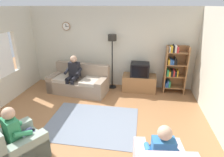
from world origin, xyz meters
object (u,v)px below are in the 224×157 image
object	(u,v)px
armchair_near_window	(16,147)
person_on_couch	(73,73)
bookshelf	(174,68)
floor_lamp	(112,47)
person_in_right_armchair	(161,151)
couch	(79,83)
person_in_left_armchair	(18,131)
tv_stand	(139,83)
tv	(140,69)

from	to	relation	value
armchair_near_window	person_on_couch	xyz separation A→B (m)	(0.06, 2.94, 0.41)
bookshelf	floor_lamp	world-z (taller)	floor_lamp
person_in_right_armchair	couch	bearing A→B (deg)	127.98
couch	armchair_near_window	size ratio (longest dim) A/B	1.71
floor_lamp	person_in_right_armchair	distance (m)	3.92
couch	person_on_couch	xyz separation A→B (m)	(-0.13, -0.11, 0.39)
floor_lamp	person_in_left_armchair	bearing A→B (deg)	-108.70
bookshelf	person_on_couch	size ratio (longest dim) A/B	1.28
couch	person_on_couch	size ratio (longest dim) A/B	1.62
armchair_near_window	person_on_couch	bearing A→B (deg)	88.89
person_in_left_armchair	person_in_right_armchair	xyz separation A→B (m)	(2.54, -0.09, 0.00)
tv_stand	person_in_left_armchair	bearing A→B (deg)	-121.98
person_on_couch	person_in_right_armchair	world-z (taller)	person_on_couch
couch	bookshelf	world-z (taller)	bookshelf
couch	bookshelf	distance (m)	3.14
tv_stand	armchair_near_window	size ratio (longest dim) A/B	0.94
tv	person_in_left_armchair	distance (m)	3.98
person_in_left_armchair	bookshelf	bearing A→B (deg)	47.23
person_on_couch	person_in_right_armchair	bearing A→B (deg)	-49.50
bookshelf	person_in_left_armchair	size ratio (longest dim) A/B	1.42
person_on_couch	person_in_right_armchair	distance (m)	3.89
bookshelf	person_on_couch	distance (m)	3.25
couch	tv	distance (m)	2.06
person_in_left_armchair	floor_lamp	bearing A→B (deg)	71.30
bookshelf	armchair_near_window	world-z (taller)	bookshelf
couch	person_in_right_armchair	size ratio (longest dim) A/B	1.79
tv	floor_lamp	world-z (taller)	floor_lamp
tv_stand	tv	xyz separation A→B (m)	(0.00, -0.02, 0.49)
tv	person_on_couch	bearing A→B (deg)	-166.61
couch	tv	xyz separation A→B (m)	(1.98, 0.39, 0.45)
floor_lamp	person_in_right_armchair	xyz separation A→B (m)	(1.36, -3.58, -0.85)
couch	floor_lamp	world-z (taller)	floor_lamp
person_in_left_armchair	person_in_right_armchair	bearing A→B (deg)	-2.10
bookshelf	person_in_right_armchair	bearing A→B (deg)	-100.57
bookshelf	person_in_left_armchair	xyz separation A→B (m)	(-3.20, -3.46, -0.23)
floor_lamp	person_on_couch	xyz separation A→B (m)	(-1.17, -0.63, -0.75)
couch	armchair_near_window	distance (m)	3.06
tv_stand	bookshelf	world-z (taller)	bookshelf
tv	person_on_couch	size ratio (longest dim) A/B	0.48
tv	bookshelf	size ratio (longest dim) A/B	0.38
couch	floor_lamp	distance (m)	1.63
couch	person_in_left_armchair	world-z (taller)	person_in_left_armchair
tv	person_in_right_armchair	world-z (taller)	person_in_right_armchair
tv	bookshelf	distance (m)	1.09
tv_stand	bookshelf	size ratio (longest dim) A/B	0.69
person_on_couch	person_in_left_armchair	world-z (taller)	person_on_couch
tv_stand	person_on_couch	xyz separation A→B (m)	(-2.11, -0.53, 0.43)
tv	armchair_near_window	size ratio (longest dim) A/B	0.51
bookshelf	floor_lamp	distance (m)	2.11
tv_stand	couch	bearing A→B (deg)	-168.08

